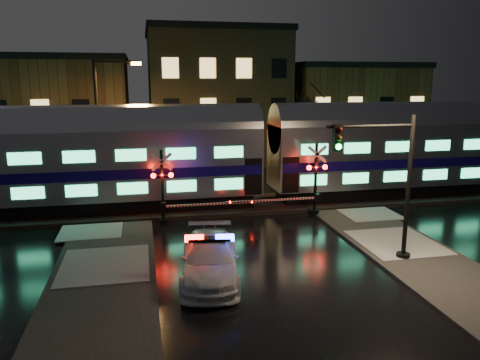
{
  "coord_description": "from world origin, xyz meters",
  "views": [
    {
      "loc": [
        -4.76,
        -21.57,
        7.5
      ],
      "look_at": [
        0.25,
        2.5,
        2.2
      ],
      "focal_mm": 35.0,
      "sensor_mm": 36.0,
      "label": 1
    }
  ],
  "objects_px": {
    "crossing_signal_right": "(310,186)",
    "crossing_signal_left": "(170,194)",
    "police_car": "(210,259)",
    "streetlight": "(102,119)",
    "traffic_light": "(388,187)"
  },
  "relations": [
    {
      "from": "crossing_signal_right",
      "to": "crossing_signal_left",
      "type": "relative_size",
      "value": 1.04
    },
    {
      "from": "streetlight",
      "to": "crossing_signal_left",
      "type": "bearing_deg",
      "value": -61.2
    },
    {
      "from": "crossing_signal_right",
      "to": "traffic_light",
      "type": "relative_size",
      "value": 0.95
    },
    {
      "from": "traffic_light",
      "to": "streetlight",
      "type": "xyz_separation_m",
      "value": [
        -12.06,
        13.75,
        1.81
      ]
    },
    {
      "from": "crossing_signal_left",
      "to": "traffic_light",
      "type": "height_order",
      "value": "traffic_light"
    },
    {
      "from": "crossing_signal_right",
      "to": "streetlight",
      "type": "relative_size",
      "value": 0.66
    },
    {
      "from": "police_car",
      "to": "crossing_signal_left",
      "type": "height_order",
      "value": "crossing_signal_left"
    },
    {
      "from": "police_car",
      "to": "crossing_signal_left",
      "type": "relative_size",
      "value": 0.99
    },
    {
      "from": "crossing_signal_right",
      "to": "police_car",
      "type": "bearing_deg",
      "value": -132.7
    },
    {
      "from": "crossing_signal_right",
      "to": "crossing_signal_left",
      "type": "distance_m",
      "value": 7.69
    },
    {
      "from": "traffic_light",
      "to": "streetlight",
      "type": "relative_size",
      "value": 0.7
    },
    {
      "from": "police_car",
      "to": "streetlight",
      "type": "distance_m",
      "value": 15.28
    },
    {
      "from": "traffic_light",
      "to": "streetlight",
      "type": "distance_m",
      "value": 18.38
    },
    {
      "from": "crossing_signal_left",
      "to": "traffic_light",
      "type": "distance_m",
      "value": 11.07
    },
    {
      "from": "traffic_light",
      "to": "crossing_signal_right",
      "type": "bearing_deg",
      "value": 96.92
    }
  ]
}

